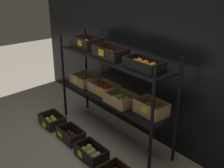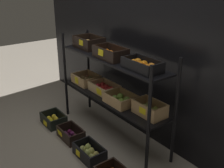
{
  "view_description": "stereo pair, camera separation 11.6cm",
  "coord_description": "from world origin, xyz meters",
  "px_view_note": "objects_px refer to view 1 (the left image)",
  "views": [
    {
      "loc": [
        2.11,
        -1.74,
        1.77
      ],
      "look_at": [
        0.0,
        0.0,
        0.64
      ],
      "focal_mm": 43.74,
      "sensor_mm": 36.0,
      "label": 1
    },
    {
      "loc": [
        2.19,
        -1.65,
        1.77
      ],
      "look_at": [
        0.0,
        0.0,
        0.64
      ],
      "focal_mm": 43.74,
      "sensor_mm": 36.0,
      "label": 2
    }
  ],
  "objects_px": {
    "crate_ground_plum": "(71,136)",
    "crate_ground_pear": "(91,153)",
    "crate_ground_lemon": "(52,121)",
    "display_rack": "(111,78)"
  },
  "relations": [
    {
      "from": "display_rack",
      "to": "crate_ground_pear",
      "type": "xyz_separation_m",
      "value": [
        0.22,
        -0.45,
        -0.65
      ]
    },
    {
      "from": "crate_ground_plum",
      "to": "crate_ground_pear",
      "type": "relative_size",
      "value": 0.93
    },
    {
      "from": "crate_ground_pear",
      "to": "crate_ground_lemon",
      "type": "bearing_deg",
      "value": 179.69
    },
    {
      "from": "display_rack",
      "to": "crate_ground_pear",
      "type": "height_order",
      "value": "display_rack"
    },
    {
      "from": "crate_ground_lemon",
      "to": "crate_ground_plum",
      "type": "relative_size",
      "value": 0.99
    },
    {
      "from": "crate_ground_plum",
      "to": "crate_ground_pear",
      "type": "height_order",
      "value": "same"
    },
    {
      "from": "crate_ground_pear",
      "to": "display_rack",
      "type": "bearing_deg",
      "value": 116.21
    },
    {
      "from": "display_rack",
      "to": "crate_ground_pear",
      "type": "relative_size",
      "value": 4.78
    },
    {
      "from": "crate_ground_plum",
      "to": "crate_ground_lemon",
      "type": "bearing_deg",
      "value": -178.4
    },
    {
      "from": "crate_ground_plum",
      "to": "crate_ground_pear",
      "type": "bearing_deg",
      "value": -2.22
    }
  ]
}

